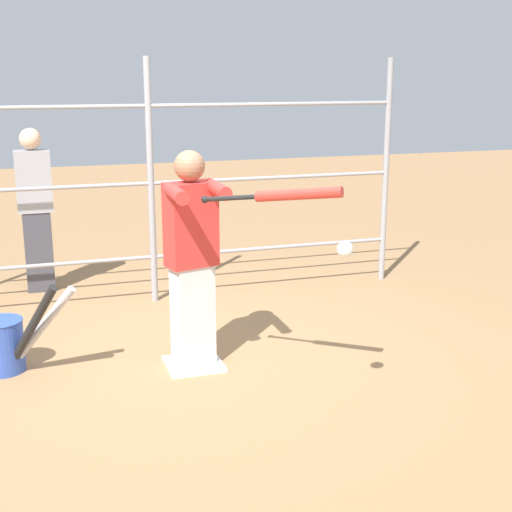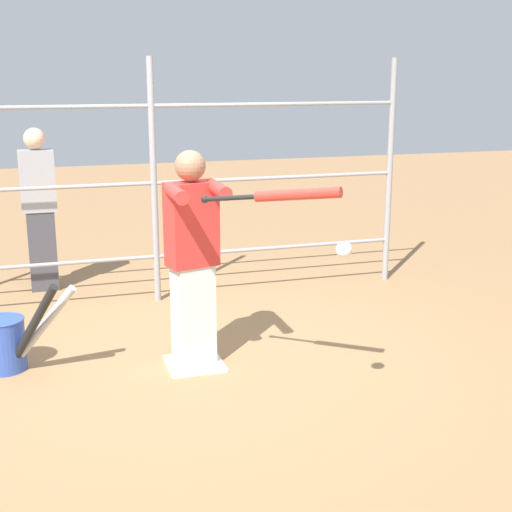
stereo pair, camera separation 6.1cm
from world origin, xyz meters
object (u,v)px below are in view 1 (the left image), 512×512
at_px(batter, 192,254).
at_px(bystander_behind_fence, 36,208).
at_px(softball_in_flight, 345,249).
at_px(baseball_bat_swinging, 286,195).
at_px(bat_bucket, 6,343).

bearing_deg(batter, bystander_behind_fence, -66.41).
bearing_deg(bystander_behind_fence, softball_in_flight, 116.56).
relative_size(baseball_bat_swinging, bystander_behind_fence, 0.45).
distance_m(softball_in_flight, bystander_behind_fence, 3.74).
bearing_deg(softball_in_flight, baseball_bat_swinging, -46.25).
bearing_deg(bat_bucket, batter, 166.23).
bearing_deg(bystander_behind_fence, baseball_bat_swinging, 114.63).
bearing_deg(bat_bucket, softball_in_flight, 145.01).
height_order(batter, bat_bucket, batter).
bearing_deg(bystander_behind_fence, batter, 113.59).
bearing_deg(softball_in_flight, bat_bucket, -34.99).
xyz_separation_m(softball_in_flight, bat_bucket, (1.95, -1.37, -0.85)).
bearing_deg(bat_bucket, baseball_bat_swinging, 147.14).
bearing_deg(baseball_bat_swinging, bat_bucket, -32.86).
xyz_separation_m(baseball_bat_swinging, bat_bucket, (1.69, -1.09, -1.14)).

